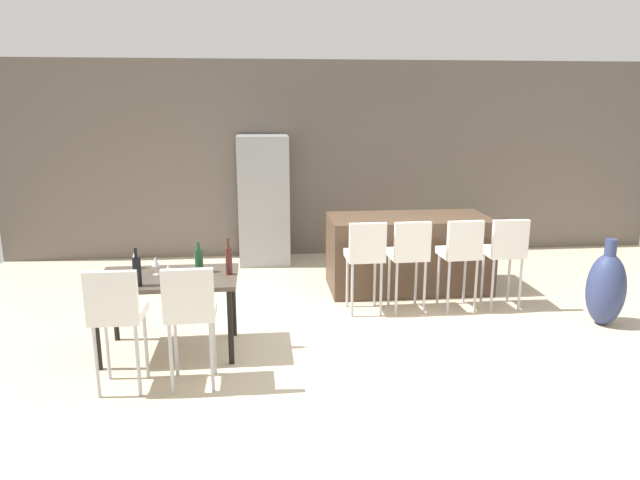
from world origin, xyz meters
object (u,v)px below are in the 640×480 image
wine_glass_right (168,270)px  refrigerator (264,200)px  kitchen_island (408,253)px  dining_table (168,284)px  wine_glass_left (135,256)px  bar_chair_middle (409,251)px  dining_chair_near (116,310)px  potted_plant (462,237)px  bar_chair_right (461,250)px  wine_bottle_middle (199,260)px  floor_vase (606,289)px  bar_chair_left (365,253)px  bar_chair_far (506,249)px  wine_bottle_far (137,271)px  wine_glass_near (155,262)px  wine_bottle_corner (229,260)px  dining_chair_far (190,308)px

wine_glass_right → refrigerator: (0.87, 3.31, 0.06)m
kitchen_island → dining_table: kitchen_island is taller
wine_glass_left → bar_chair_middle: bearing=10.3°
dining_chair_near → wine_glass_left: dining_chair_near is taller
wine_glass_left → potted_plant: (4.25, 2.79, -0.56)m
bar_chair_right → wine_glass_left: size_ratio=6.03×
wine_bottle_middle → floor_vase: (4.17, 0.12, -0.46)m
bar_chair_left → wine_glass_right: (-1.95, -1.02, 0.17)m
bar_chair_far → dining_chair_near: (-3.87, -1.56, 0.00)m
kitchen_island → wine_bottle_far: bearing=-146.6°
wine_bottle_middle → wine_glass_left: 0.65m
bar_chair_middle → wine_glass_left: size_ratio=6.03×
bar_chair_far → wine_glass_near: (-3.70, -0.75, 0.17)m
wine_glass_near → potted_plant: size_ratio=0.32×
bar_chair_right → wine_glass_right: (-3.02, -1.02, 0.17)m
wine_glass_left → kitchen_island: bearing=24.0°
wine_glass_left → wine_glass_near: 0.33m
kitchen_island → dining_chair_near: (-2.98, -2.40, 0.24)m
bar_chair_far → wine_glass_near: 3.78m
wine_glass_near → refrigerator: refrigerator is taller
kitchen_island → wine_glass_right: bearing=-144.9°
wine_glass_right → kitchen_island: bearing=35.1°
bar_chair_right → refrigerator: 3.14m
bar_chair_middle → dining_table: bearing=-161.9°
kitchen_island → potted_plant: (1.21, 1.44, -0.16)m
wine_glass_left → wine_bottle_corner: bearing=-18.1°
bar_chair_middle → bar_chair_right: same height
dining_chair_far → wine_glass_right: 0.61m
bar_chair_far → refrigerator: (-2.67, 2.28, 0.22)m
dining_table → wine_bottle_corner: 0.60m
dining_table → dining_chair_near: (-0.29, -0.75, 0.03)m
refrigerator → bar_chair_right: bearing=-46.7°
wine_bottle_corner → floor_vase: wine_bottle_corner is taller
bar_chair_right → wine_glass_near: 3.27m
wine_glass_near → bar_chair_left: bearing=19.6°
wine_glass_left → refrigerator: size_ratio=0.09×
bar_chair_right → wine_bottle_middle: size_ratio=3.60×
dining_table → wine_bottle_middle: (0.28, 0.11, 0.19)m
dining_chair_near → potted_plant: (4.20, 3.84, -0.39)m
bar_chair_right → dining_chair_far: 3.19m
kitchen_island → wine_glass_left: size_ratio=11.31×
dining_chair_near → wine_glass_left: 1.07m
bar_chair_left → refrigerator: 2.53m
wine_glass_left → wine_glass_near: bearing=-45.7°
potted_plant → wine_glass_right: bearing=-139.5°
dining_chair_far → refrigerator: refrigerator is taller
bar_chair_left → wine_bottle_middle: bearing=-157.6°
dining_chair_far → wine_bottle_far: 0.72m
wine_bottle_far → potted_plant: wine_bottle_far is taller
bar_chair_far → dining_table: bearing=-167.2°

